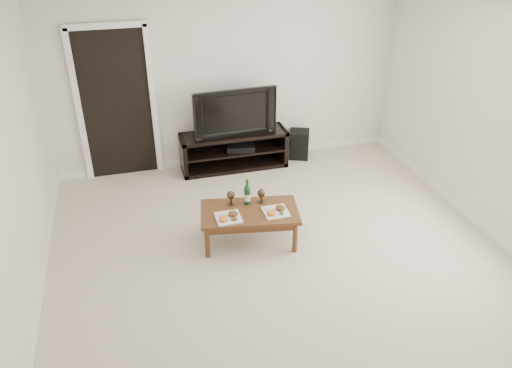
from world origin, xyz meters
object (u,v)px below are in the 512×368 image
at_px(media_console, 234,150).
at_px(television, 233,110).
at_px(subwoofer, 299,144).
at_px(coffee_table, 250,226).

distance_m(media_console, television, 0.62).
height_order(subwoofer, coffee_table, subwoofer).
distance_m(television, coffee_table, 2.00).
bearing_deg(subwoofer, television, -154.52).
relative_size(media_console, television, 1.30).
height_order(media_console, television, television).
bearing_deg(media_console, coffee_table, -97.85).
height_order(television, subwoofer, television).
relative_size(television, coffee_table, 1.08).
xyz_separation_m(media_console, coffee_table, (-0.26, -1.87, -0.07)).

